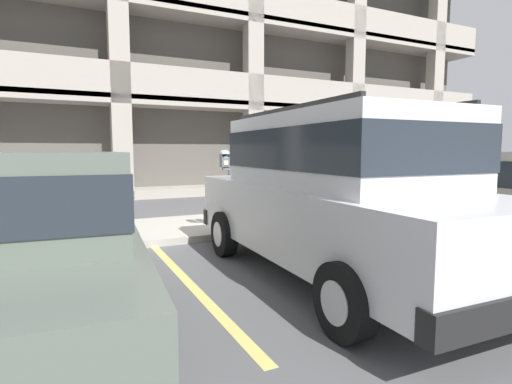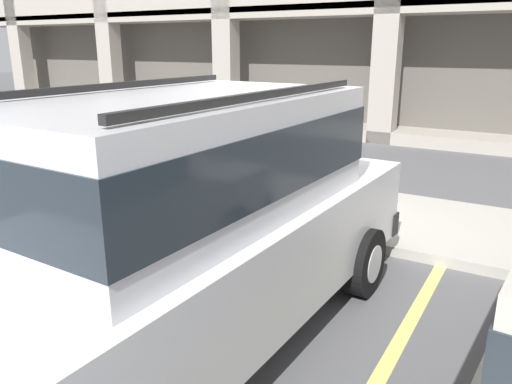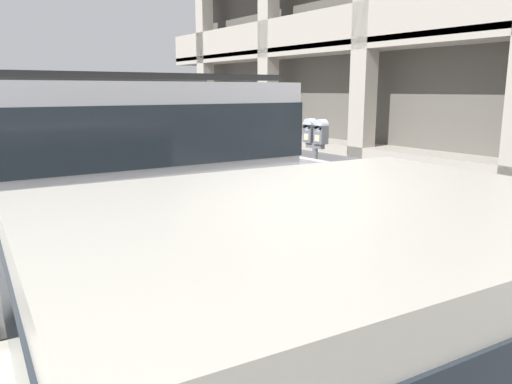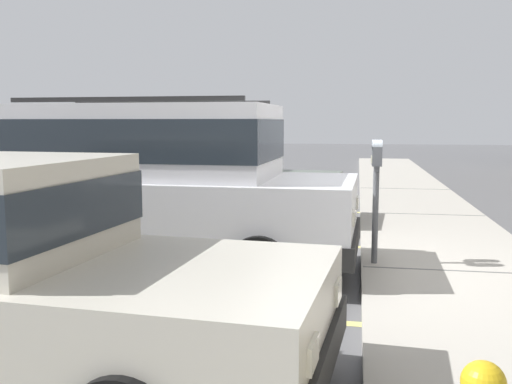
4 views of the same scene
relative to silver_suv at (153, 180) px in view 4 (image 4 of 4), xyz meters
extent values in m
cube|color=#565659|center=(-0.10, 2.26, -1.14)|extent=(80.00, 80.00, 0.10)
cube|color=#ADA89E|center=(-0.10, 3.56, -1.03)|extent=(40.00, 2.20, 0.12)
cube|color=#606060|center=(-8.10, 3.56, -0.97)|extent=(0.03, 2.16, 0.00)
cube|color=#606060|center=(-4.10, 3.56, -0.97)|extent=(0.03, 2.16, 0.00)
cube|color=#606060|center=(-0.10, 3.56, -0.97)|extent=(0.03, 2.16, 0.00)
cube|color=#DBD16B|center=(-4.85, 0.86, -1.08)|extent=(0.12, 4.80, 0.01)
cube|color=#DBD16B|center=(-1.69, 0.86, -1.08)|extent=(0.12, 4.80, 0.01)
cube|color=#DBD16B|center=(1.48, 0.86, -1.08)|extent=(0.12, 4.80, 0.01)
cube|color=silver|center=(0.00, 0.02, -0.36)|extent=(1.98, 4.75, 0.80)
cube|color=silver|center=(0.00, -0.03, 0.46)|extent=(1.71, 2.96, 0.84)
cube|color=#232B33|center=(0.00, -0.03, 0.48)|extent=(1.73, 2.99, 0.46)
cube|color=black|center=(0.07, 2.33, -0.64)|extent=(1.88, 0.22, 0.24)
cube|color=silver|center=(0.64, 2.36, -0.28)|extent=(0.24, 0.04, 0.14)
cube|color=silver|center=(-0.50, 2.40, -0.28)|extent=(0.24, 0.04, 0.14)
cylinder|color=black|center=(0.95, 1.45, -0.76)|extent=(0.22, 0.67, 0.66)
cylinder|color=#B2B2B7|center=(0.95, 1.45, -0.76)|extent=(0.23, 0.37, 0.36)
cylinder|color=black|center=(-0.86, 1.51, -0.76)|extent=(0.22, 0.67, 0.66)
cylinder|color=#B2B2B7|center=(-0.86, 1.51, -0.76)|extent=(0.23, 0.37, 0.36)
cylinder|color=black|center=(0.86, -1.46, -0.76)|extent=(0.22, 0.67, 0.66)
cylinder|color=#B2B2B7|center=(0.86, -1.46, -0.76)|extent=(0.23, 0.37, 0.36)
cylinder|color=black|center=(-0.94, -1.41, -0.76)|extent=(0.22, 0.67, 0.66)
cylinder|color=#B2B2B7|center=(-0.94, -1.41, -0.76)|extent=(0.23, 0.37, 0.36)
cube|color=black|center=(0.69, -0.05, 0.92)|extent=(0.13, 2.62, 0.05)
cube|color=black|center=(-0.69, -0.01, 0.92)|extent=(0.13, 2.62, 0.05)
cube|color=#5B665B|center=(-3.25, -0.13, -0.49)|extent=(2.04, 4.52, 0.60)
cube|color=#5B665B|center=(-3.27, -0.43, 0.13)|extent=(1.65, 2.09, 0.64)
cube|color=#232B33|center=(-3.27, -0.43, 0.15)|extent=(1.67, 2.12, 0.35)
cube|color=black|center=(-3.08, 2.03, -0.67)|extent=(1.74, 0.29, 0.24)
cube|color=black|center=(-3.41, -2.28, -0.67)|extent=(1.74, 0.29, 0.24)
cube|color=silver|center=(-2.55, 2.04, -0.43)|extent=(0.24, 0.05, 0.14)
cube|color=silver|center=(-3.60, 2.12, -0.43)|extent=(0.24, 0.05, 0.14)
cylinder|color=black|center=(-2.31, 1.17, -0.79)|extent=(0.21, 0.61, 0.60)
cylinder|color=#B2B2B7|center=(-2.31, 1.17, -0.79)|extent=(0.21, 0.34, 0.33)
cylinder|color=black|center=(-3.97, 1.30, -0.79)|extent=(0.21, 0.61, 0.60)
cylinder|color=#B2B2B7|center=(-3.97, 1.30, -0.79)|extent=(0.21, 0.34, 0.33)
cylinder|color=black|center=(-2.52, -1.55, -0.79)|extent=(0.21, 0.61, 0.60)
cylinder|color=#B2B2B7|center=(-2.52, -1.55, -0.79)|extent=(0.21, 0.34, 0.33)
cylinder|color=black|center=(-4.18, -1.42, -0.79)|extent=(0.21, 0.61, 0.60)
cylinder|color=#B2B2B7|center=(-4.18, -1.42, -0.79)|extent=(0.21, 0.34, 0.33)
cube|color=black|center=(3.23, 2.19, -0.67)|extent=(1.74, 0.30, 0.24)
cube|color=silver|center=(3.76, 2.20, -0.43)|extent=(0.24, 0.05, 0.14)
cube|color=silver|center=(2.71, 2.28, -0.43)|extent=(0.24, 0.05, 0.14)
cylinder|color=black|center=(2.34, 1.46, -0.79)|extent=(0.21, 0.61, 0.60)
cylinder|color=#B2B2B7|center=(2.34, 1.46, -0.79)|extent=(0.21, 0.34, 0.33)
cylinder|color=#595B60|center=(-0.31, 2.61, -0.42)|extent=(0.07, 0.07, 1.09)
cube|color=#595B60|center=(-0.31, 2.61, 0.15)|extent=(0.28, 0.06, 0.06)
cube|color=#515459|center=(-0.41, 2.61, 0.29)|extent=(0.15, 0.11, 0.22)
cylinder|color=#9EA8B2|center=(-0.41, 2.61, 0.40)|extent=(0.15, 0.11, 0.15)
cube|color=#B7B293|center=(-0.41, 2.55, 0.26)|extent=(0.08, 0.01, 0.08)
cube|color=#515459|center=(-0.21, 2.61, 0.29)|extent=(0.15, 0.11, 0.22)
cylinder|color=#9EA8B2|center=(-0.21, 2.61, 0.40)|extent=(0.15, 0.11, 0.15)
cube|color=#B7B293|center=(-0.21, 2.55, 0.26)|extent=(0.08, 0.01, 0.08)
sphere|color=gold|center=(4.09, 2.91, -0.36)|extent=(0.18, 0.18, 0.18)
camera|label=1|loc=(-2.96, -3.92, 0.46)|focal=28.00mm
camera|label=2|loc=(2.28, -2.84, 1.23)|focal=35.00mm
camera|label=3|loc=(4.25, -1.42, 0.82)|focal=35.00mm
camera|label=4|loc=(6.40, 2.39, 0.69)|focal=40.00mm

